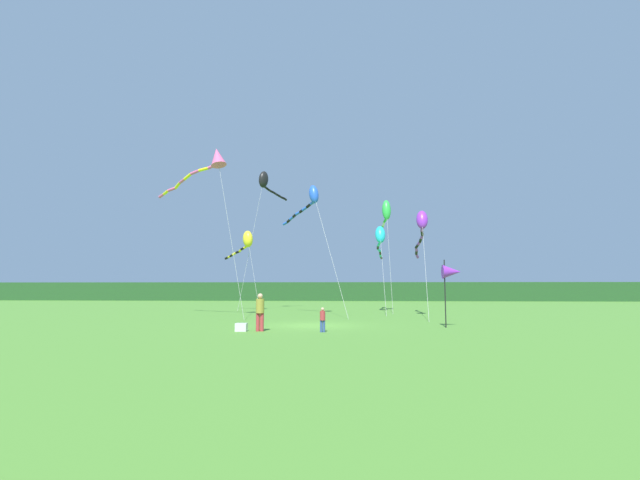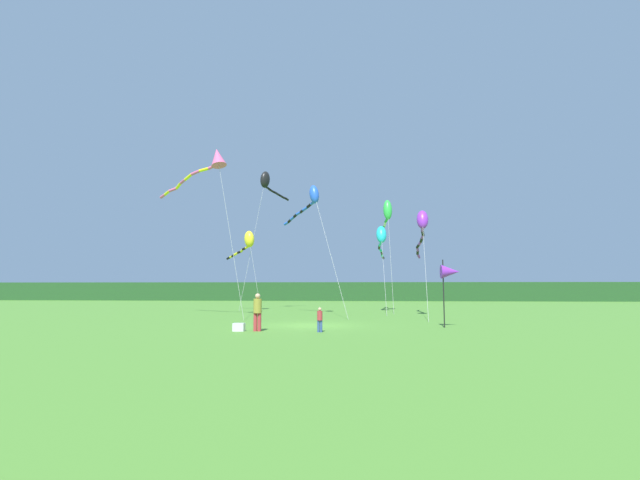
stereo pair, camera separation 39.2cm
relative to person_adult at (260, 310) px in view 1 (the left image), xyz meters
The scene contains 13 objects.
ground_plane 4.16m from the person_adult, 58.59° to the left, with size 120.00×120.00×0.00m, color #4C842D.
distant_treeline 48.50m from the person_adult, 87.51° to the left, with size 108.00×3.37×2.74m, color #234C23.
person_adult is the anchor object (origin of this frame).
person_child 2.90m from the person_adult, ahead, with size 0.24×0.24×1.09m.
cooler_box 1.14m from the person_adult, behind, with size 0.51×0.40×0.36m, color silver.
banner_flag_pole 9.69m from the person_adult, 15.54° to the left, with size 0.90×0.70×3.37m.
kite_purple 15.45m from the person_adult, 51.27° to the left, with size 1.14×10.71×7.34m.
kite_green 19.73m from the person_adult, 67.35° to the left, with size 0.78×6.71×9.22m.
kite_yellow 18.98m from the person_adult, 105.05° to the left, with size 4.14×4.25×6.90m.
kite_blue 14.13m from the person_adult, 84.04° to the left, with size 5.24×7.02×9.45m.
kite_cyan 18.80m from the person_adult, 68.73° to the left, with size 1.04×11.03×7.06m.
kite_black 22.61m from the person_adult, 100.39° to the left, with size 3.43×5.07×12.56m.
kite_rainbow 13.84m from the person_adult, 120.78° to the left, with size 8.05×5.76×11.36m.
Camera 1 is at (2.03, -24.37, 1.99)m, focal length 25.81 mm.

